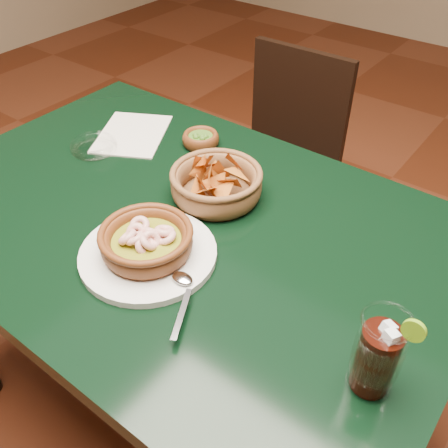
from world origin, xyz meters
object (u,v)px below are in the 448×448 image
Objects in this scene: shrimp_plate at (147,244)px; cola_drink at (377,355)px; dining_chair at (278,163)px; chip_basket at (216,184)px; dining_table at (180,250)px.

cola_drink is (0.46, -0.00, 0.04)m from shrimp_plate.
shrimp_plate is 0.46m from cola_drink.
dining_chair is 4.91× the size of cola_drink.
chip_basket is (-0.01, 0.23, 0.00)m from shrimp_plate.
chip_basket reaches higher than shrimp_plate.
shrimp_plate is at bearing -75.84° from dining_chair.
dining_chair reaches higher than dining_table.
dining_table is 0.17m from chip_basket.
chip_basket reaches higher than dining_table.
dining_chair is 1.13m from cola_drink.
dining_table is 0.19m from shrimp_plate.
cola_drink is at bearing -51.41° from dining_chair.
cola_drink is (0.47, -0.23, 0.04)m from chip_basket.
dining_chair and shrimp_plate have the same top height.
dining_chair is at bearing 103.54° from dining_table.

